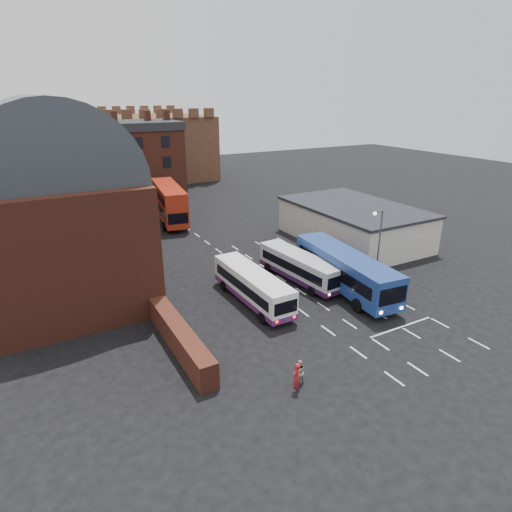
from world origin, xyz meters
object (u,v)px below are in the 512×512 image
bus_white_outbound (252,284)px  street_lamp (378,241)px  pedestrian_red (296,377)px  bus_red_double (169,203)px  pedestrian_beige (299,372)px  bus_white_inbound (299,266)px  bus_blue (345,269)px

bus_white_outbound → street_lamp: bearing=-13.4°
pedestrian_red → bus_red_double: bearing=-131.3°
pedestrian_red → pedestrian_beige: 0.72m
pedestrian_red → bus_white_inbound: bearing=-158.8°
bus_red_double → pedestrian_red: (-4.90, -37.31, -1.68)m
bus_red_double → pedestrian_beige: bearing=91.8°
bus_white_inbound → bus_white_outbound: bearing=10.9°
bus_white_outbound → bus_blue: bearing=-12.9°
bus_white_outbound → street_lamp: street_lamp is taller
bus_white_outbound → pedestrian_red: size_ratio=5.40×
bus_white_outbound → pedestrian_red: (-3.19, -11.10, -0.67)m
bus_white_inbound → pedestrian_beige: 14.85m
bus_white_inbound → pedestrian_red: size_ratio=5.29×
pedestrian_beige → street_lamp: bearing=-152.1°
street_lamp → pedestrian_red: 16.91m
bus_red_double → street_lamp: 30.18m
bus_blue → pedestrian_red: bus_blue is taller
street_lamp → pedestrian_beige: (-13.64, -8.14, -3.44)m
bus_red_double → bus_blue: bearing=111.5°
bus_red_double → bus_white_inbound: bearing=107.9°
bus_blue → street_lamp: size_ratio=1.79×
pedestrian_red → pedestrian_beige: size_ratio=1.17×
bus_white_inbound → pedestrian_red: bus_white_inbound is taller
bus_red_double → street_lamp: (9.26, -28.68, 1.64)m
bus_white_inbound → bus_red_double: size_ratio=0.77×
bus_blue → pedestrian_red: 14.71m
bus_white_outbound → bus_red_double: 26.29m
bus_blue → pedestrian_beige: bearing=45.0°
bus_white_inbound → bus_blue: bus_blue is taller
street_lamp → pedestrian_beige: street_lamp is taller
bus_white_outbound → pedestrian_red: bus_white_outbound is taller
bus_white_outbound → pedestrian_red: bearing=-106.8°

